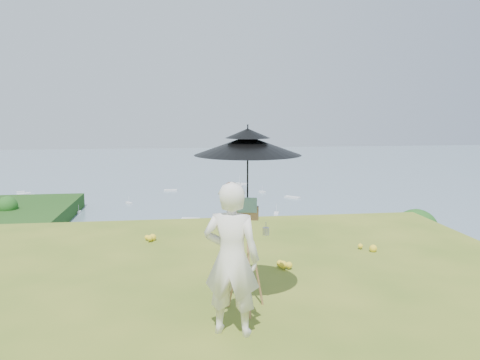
{
  "coord_description": "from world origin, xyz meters",
  "views": [
    {
      "loc": [
        1.49,
        -3.28,
        2.39
      ],
      "look_at": [
        2.51,
        4.48,
        1.23
      ],
      "focal_mm": 35.0,
      "sensor_mm": 36.0,
      "label": 1
    }
  ],
  "objects": [
    {
      "name": "moored_boats",
      "position": [
        -12.5,
        161.0,
        -33.65
      ],
      "size": [
        140.0,
        140.0,
        0.7
      ],
      "primitive_type": null,
      "color": "silver",
      "rests_on": "bay_water"
    },
    {
      "name": "slope_trees",
      "position": [
        0.0,
        35.0,
        -15.0
      ],
      "size": [
        110.0,
        50.0,
        6.0
      ],
      "primitive_type": null,
      "color": "#174815",
      "rests_on": "forest_slope"
    },
    {
      "name": "harbor_town",
      "position": [
        0.0,
        75.0,
        -29.5
      ],
      "size": [
        110.0,
        22.0,
        5.0
      ],
      "primitive_type": null,
      "color": "silver",
      "rests_on": "shoreline_tier"
    },
    {
      "name": "painter_cap",
      "position": [
        2.02,
        1.48,
        1.62
      ],
      "size": [
        0.22,
        0.25,
        0.1
      ],
      "primitive_type": null,
      "rotation": [
        0.0,
        0.0,
        -0.25
      ],
      "color": "#DB7889",
      "rests_on": "painter"
    },
    {
      "name": "field_easel",
      "position": [
        2.27,
        2.04,
        0.7
      ],
      "size": [
        0.62,
        0.62,
        1.39
      ],
      "primitive_type": null,
      "rotation": [
        0.0,
        0.0,
        -0.2
      ],
      "color": "#9C6541",
      "rests_on": "ground"
    },
    {
      "name": "sun_umbrella",
      "position": [
        2.28,
        2.07,
        1.69
      ],
      "size": [
        1.53,
        1.53,
        1.09
      ],
      "primitive_type": null,
      "rotation": [
        0.0,
        0.0,
        -0.26
      ],
      "color": "black",
      "rests_on": "field_easel"
    },
    {
      "name": "bay_water",
      "position": [
        0.0,
        240.0,
        -34.0
      ],
      "size": [
        700.0,
        700.0,
        0.0
      ],
      "primitive_type": "plane",
      "color": "slate",
      "rests_on": "ground"
    },
    {
      "name": "painter",
      "position": [
        2.02,
        1.48,
        0.83
      ],
      "size": [
        0.7,
        0.58,
        1.66
      ],
      "primitive_type": "imported",
      "rotation": [
        0.0,
        0.0,
        2.8
      ],
      "color": "white",
      "rests_on": "ground"
    },
    {
      "name": "shoreline_tier",
      "position": [
        0.0,
        75.0,
        -36.0
      ],
      "size": [
        170.0,
        28.0,
        8.0
      ],
      "primitive_type": "cube",
      "color": "#686253",
      "rests_on": "bay_water"
    }
  ]
}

